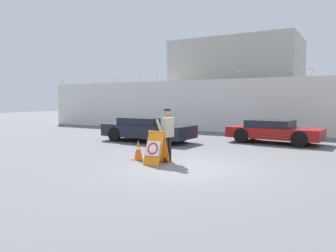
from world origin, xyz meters
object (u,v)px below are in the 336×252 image
parked_car_front_coupe (147,129)px  parked_car_rear_sedan (274,131)px  security_guard (167,132)px  traffic_cone_near (138,150)px  barricade_sign (156,148)px

parked_car_front_coupe → parked_car_rear_sedan: parked_car_front_coupe is taller
security_guard → parked_car_front_coupe: size_ratio=0.38×
traffic_cone_near → parked_car_rear_sedan: parked_car_rear_sedan is taller
traffic_cone_near → security_guard: bearing=6.9°
parked_car_rear_sedan → traffic_cone_near: bearing=-110.1°
barricade_sign → parked_car_front_coupe: bearing=125.0°
parked_car_front_coupe → security_guard: bearing=-46.9°
barricade_sign → parked_car_front_coupe: parked_car_front_coupe is taller
parked_car_rear_sedan → barricade_sign: bearing=-102.4°
barricade_sign → traffic_cone_near: (-0.94, 0.37, -0.19)m
traffic_cone_near → parked_car_front_coupe: bearing=119.9°
barricade_sign → parked_car_rear_sedan: parked_car_rear_sedan is taller
security_guard → parked_car_rear_sedan: size_ratio=0.40×
security_guard → traffic_cone_near: 1.27m
security_guard → parked_car_rear_sedan: (2.01, 6.69, -0.40)m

